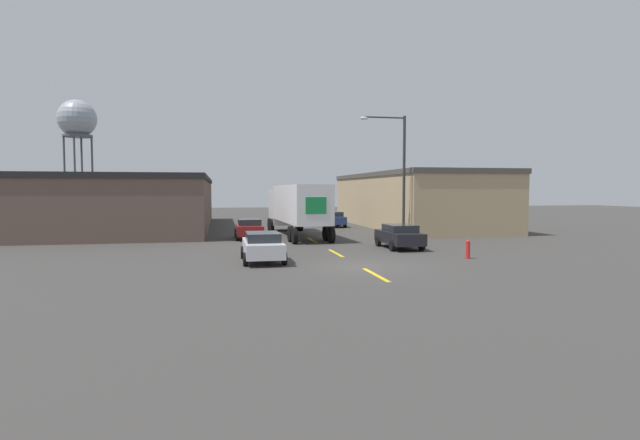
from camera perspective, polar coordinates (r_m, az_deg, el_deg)
ground_plane at (r=22.91m, az=4.64°, el=-5.32°), size 160.00×160.00×0.00m
road_centerline at (r=27.68m, az=1.82°, el=-3.80°), size 0.20×17.84×0.01m
warehouse_left at (r=48.71m, az=-20.85°, el=1.85°), size 14.19×27.65×4.67m
warehouse_right at (r=49.09m, az=10.45°, el=2.30°), size 9.38×24.05×5.12m
semi_truck at (r=38.03m, az=-2.75°, el=1.70°), size 3.34×13.10×3.86m
parked_car_left_far at (r=36.03m, az=-8.08°, el=-0.94°), size 2.00×4.21×1.43m
parked_car_right_near at (r=30.21m, az=9.06°, el=-1.78°), size 2.00×4.21×1.43m
parked_car_right_far at (r=47.62m, az=1.45°, el=0.14°), size 2.00×4.21×1.43m
parked_car_left_near at (r=24.47m, az=-6.57°, el=-2.98°), size 2.00×4.21×1.43m
water_tower at (r=80.37m, az=-26.01°, el=10.19°), size 5.33×5.33×16.36m
street_lamp at (r=36.16m, az=8.98°, el=5.98°), size 3.37×0.32×8.76m
fire_hydrant at (r=26.52m, az=16.55°, el=-3.23°), size 0.22×0.22×0.96m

